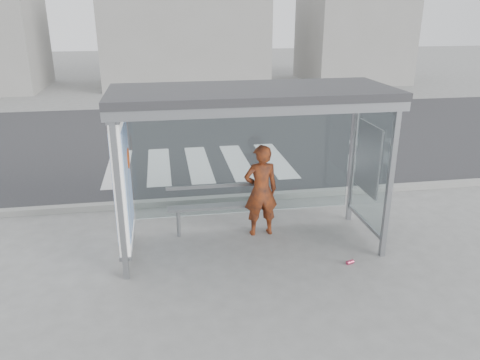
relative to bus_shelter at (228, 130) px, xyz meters
name	(u,v)px	position (x,y,z in m)	size (l,w,h in m)	color
ground	(251,245)	(0.37, -0.06, -1.98)	(80.00, 80.00, 0.00)	slate
road	(208,138)	(0.37, 6.94, -1.98)	(30.00, 10.00, 0.01)	#2C2C2F
curb	(233,198)	(0.37, 1.89, -1.92)	(30.00, 0.18, 0.12)	gray
crosswalk	(199,164)	(-0.13, 4.44, -1.98)	(4.55, 3.00, 0.00)	silver
bus_shelter	(228,130)	(0.00, 0.00, 0.00)	(4.25, 1.65, 2.62)	gray
building_center	(184,34)	(0.37, 17.94, 0.52)	(8.00, 5.00, 5.00)	gray
building_right	(354,13)	(9.37, 17.94, 1.52)	(5.00, 5.00, 7.00)	gray
person	(261,191)	(0.61, 0.34, -1.17)	(0.59, 0.39, 1.62)	red
bench	(216,206)	(-0.15, 0.49, -1.46)	(1.69, 0.25, 0.87)	slate
soda_can	(350,262)	(1.77, -0.93, -1.95)	(0.07, 0.07, 0.12)	#D94067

